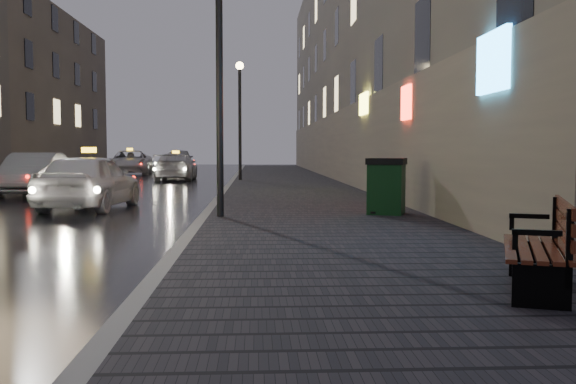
% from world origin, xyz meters
% --- Properties ---
extents(ground, '(120.00, 120.00, 0.00)m').
position_xyz_m(ground, '(0.00, 0.00, 0.00)').
color(ground, black).
rests_on(ground, ground).
extents(sidewalk, '(4.60, 58.00, 0.15)m').
position_xyz_m(sidewalk, '(3.90, 21.00, 0.07)').
color(sidewalk, black).
rests_on(sidewalk, ground).
extents(curb, '(0.20, 58.00, 0.15)m').
position_xyz_m(curb, '(1.50, 21.00, 0.07)').
color(curb, slate).
rests_on(curb, ground).
extents(curb_far, '(0.20, 58.00, 0.15)m').
position_xyz_m(curb_far, '(-7.40, 21.00, 0.07)').
color(curb_far, slate).
rests_on(curb_far, ground).
extents(building_near, '(1.80, 50.00, 13.00)m').
position_xyz_m(building_near, '(7.10, 25.00, 6.50)').
color(building_near, '#605B54').
rests_on(building_near, ground).
extents(building_far_c, '(6.00, 22.00, 11.00)m').
position_xyz_m(building_far_c, '(-13.50, 39.00, 5.50)').
color(building_far_c, '#6B6051').
rests_on(building_far_c, ground).
extents(lamp_near, '(0.36, 0.36, 5.28)m').
position_xyz_m(lamp_near, '(1.85, 6.00, 3.49)').
color(lamp_near, black).
rests_on(lamp_near, sidewalk).
extents(lamp_far, '(0.36, 0.36, 5.28)m').
position_xyz_m(lamp_far, '(1.85, 22.00, 3.49)').
color(lamp_far, black).
rests_on(lamp_far, sidewalk).
extents(bench, '(1.16, 1.81, 0.87)m').
position_xyz_m(bench, '(5.30, -1.09, 0.59)').
color(bench, black).
rests_on(bench, sidewalk).
extents(trash_bin, '(0.98, 0.98, 1.17)m').
position_xyz_m(trash_bin, '(5.31, 6.33, 0.75)').
color(trash_bin, black).
rests_on(trash_bin, sidewalk).
extents(taxi_near, '(2.03, 4.30, 1.42)m').
position_xyz_m(taxi_near, '(-1.61, 9.34, 0.71)').
color(taxi_near, silver).
rests_on(taxi_near, ground).
extents(car_left_mid, '(1.62, 4.31, 1.41)m').
position_xyz_m(car_left_mid, '(-4.79, 14.66, 0.70)').
color(car_left_mid, '#96979E').
rests_on(car_left_mid, ground).
extents(taxi_mid, '(1.94, 4.61, 1.33)m').
position_xyz_m(taxi_mid, '(-1.39, 24.91, 0.66)').
color(taxi_mid, '#BCBCC2').
rests_on(taxi_mid, ground).
extents(taxi_far, '(2.92, 5.52, 1.48)m').
position_xyz_m(taxi_far, '(-5.16, 32.80, 0.74)').
color(taxi_far, silver).
rests_on(taxi_far, ground).
extents(car_far, '(2.26, 4.82, 1.60)m').
position_xyz_m(car_far, '(-2.78, 37.96, 0.80)').
color(car_far, '#919298').
rests_on(car_far, ground).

